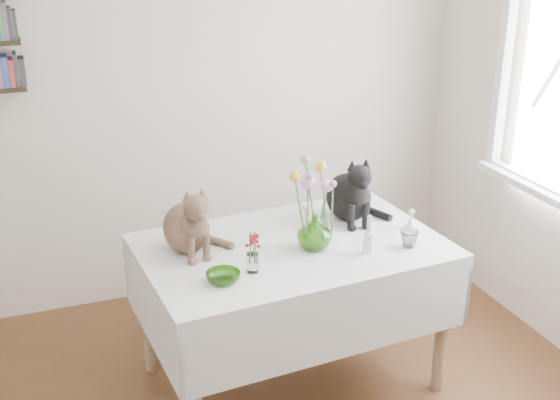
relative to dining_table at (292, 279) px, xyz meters
name	(u,v)px	position (x,y,z in m)	size (l,w,h in m)	color
room	(269,270)	(-0.50, -1.09, 0.67)	(4.08, 4.58, 2.58)	brown
dining_table	(292,279)	(0.00, 0.00, 0.00)	(1.50, 1.03, 0.77)	white
tabby_cat	(186,216)	(-0.49, 0.11, 0.37)	(0.24, 0.30, 0.35)	brown
black_cat	(349,185)	(0.39, 0.20, 0.37)	(0.25, 0.31, 0.37)	black
flower_vase	(314,232)	(0.08, -0.08, 0.27)	(0.16, 0.16, 0.17)	#69B435
green_bowl	(223,277)	(-0.42, -0.25, 0.21)	(0.15, 0.15, 0.05)	#69B435
drinking_glass	(409,239)	(0.51, -0.22, 0.23)	(0.09, 0.09, 0.08)	white
candlestick	(368,240)	(0.30, -0.21, 0.25)	(0.05, 0.05, 0.19)	white
berry_jar	(252,252)	(-0.27, -0.20, 0.29)	(0.05, 0.05, 0.22)	white
porcelain_figurine	(411,220)	(0.63, -0.03, 0.23)	(0.06, 0.06, 0.10)	white
flower_bouquet	(315,181)	(0.08, -0.07, 0.53)	(0.17, 0.13, 0.39)	#4C7233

